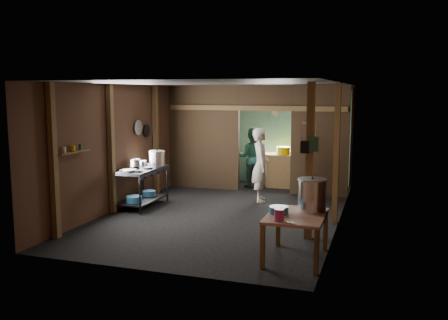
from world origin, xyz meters
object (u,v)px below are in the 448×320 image
(stove_pot_large, at_px, (157,159))
(pink_bucket, at_px, (279,215))
(gas_range, at_px, (142,187))
(cook, at_px, (261,165))
(stock_pot, at_px, (312,196))
(prep_table, at_px, (296,237))
(yellow_tub, at_px, (284,151))

(stove_pot_large, xyz_separation_m, pink_bucket, (3.37, -3.11, -0.23))
(gas_range, distance_m, cook, 2.67)
(stove_pot_large, height_order, stock_pot, same)
(pink_bucket, xyz_separation_m, cook, (-1.25, 3.97, 0.07))
(stove_pot_large, height_order, pink_bucket, stove_pot_large)
(pink_bucket, bearing_deg, stove_pot_large, 137.35)
(gas_range, xyz_separation_m, stove_pot_large, (0.17, 0.43, 0.57))
(gas_range, xyz_separation_m, pink_bucket, (3.54, -2.68, 0.34))
(pink_bucket, bearing_deg, prep_table, 68.34)
(stove_pot_large, xyz_separation_m, cook, (2.12, 0.86, -0.16))
(stock_pot, distance_m, yellow_tub, 5.25)
(stove_pot_large, height_order, yellow_tub, stove_pot_large)
(gas_range, bearing_deg, prep_table, -31.33)
(prep_table, xyz_separation_m, pink_bucket, (-0.17, -0.42, 0.42))
(gas_range, relative_size, stock_pot, 2.75)
(pink_bucket, xyz_separation_m, yellow_tub, (-1.09, 5.76, 0.19))
(cook, bearing_deg, gas_range, 101.34)
(stove_pot_large, xyz_separation_m, stock_pot, (3.72, -2.40, -0.08))
(cook, bearing_deg, prep_table, -176.32)
(prep_table, relative_size, stove_pot_large, 3.22)
(stove_pot_large, relative_size, cook, 0.21)
(stock_pot, distance_m, pink_bucket, 0.81)
(prep_table, xyz_separation_m, stock_pot, (0.18, 0.29, 0.57))
(stock_pot, bearing_deg, cook, 116.08)
(pink_bucket, distance_m, cook, 4.16)
(stove_pot_large, bearing_deg, gas_range, -111.67)
(cook, bearing_deg, pink_bucket, 179.39)
(gas_range, bearing_deg, stock_pot, -26.83)
(prep_table, bearing_deg, yellow_tub, 103.24)
(gas_range, bearing_deg, pink_bucket, -37.10)
(gas_range, distance_m, stock_pot, 4.39)
(gas_range, distance_m, pink_bucket, 4.45)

